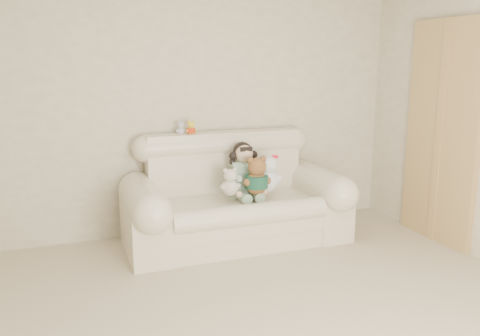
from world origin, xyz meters
The scene contains 9 objects.
wall_back centered at (0.00, 2.50, 1.30)m, with size 4.50×4.50×0.00m, color beige.
sofa centered at (0.37, 2.00, 0.52)m, with size 2.10×0.95×1.03m, color #F2E1C3, non-canonical shape.
door_panel centered at (2.22, 1.40, 1.05)m, with size 0.06×0.90×2.10m, color tan.
seated_child centered at (0.48, 2.08, 0.69)m, with size 0.33×0.40×0.54m, color #2C7134, non-canonical shape.
brown_teddy centered at (0.52, 1.85, 0.71)m, with size 0.27×0.21×0.42m, color brown, non-canonical shape.
white_cat centered at (0.66, 1.90, 0.71)m, with size 0.27×0.21×0.42m, color silver, non-canonical shape.
cream_teddy centered at (0.27, 1.89, 0.65)m, with size 0.20×0.15×0.31m, color beige, non-canonical shape.
yellow_mini_bear centered at (0.03, 2.34, 1.09)m, with size 0.11×0.08×0.17m, color yellow, non-canonical shape.
grey_mini_plush centered at (-0.06, 2.38, 1.09)m, with size 0.10×0.08×0.16m, color silver, non-canonical shape.
Camera 1 is at (-1.17, -2.27, 1.71)m, focal length 36.86 mm.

